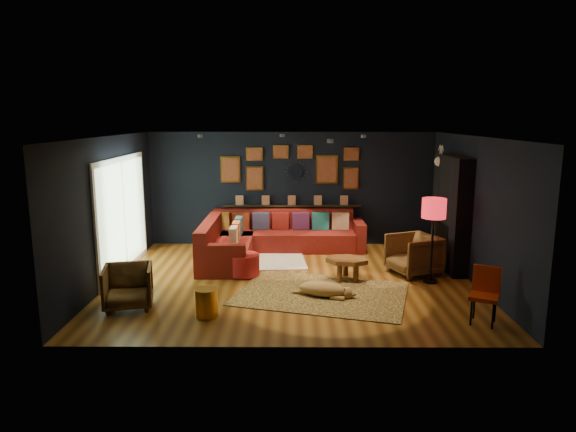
{
  "coord_description": "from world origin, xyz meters",
  "views": [
    {
      "loc": [
        -0.02,
        -8.95,
        2.93
      ],
      "look_at": [
        -0.07,
        0.3,
        1.14
      ],
      "focal_mm": 32.0,
      "sensor_mm": 36.0,
      "label": 1
    }
  ],
  "objects_px": {
    "coffee_table": "(347,262)",
    "gold_stool": "(206,303)",
    "pouf": "(243,264)",
    "orange_chair": "(485,290)",
    "dog": "(322,286)",
    "floor_lamp": "(434,212)",
    "sectional": "(263,240)",
    "armchair_right": "(413,253)",
    "armchair_left": "(128,285)"
  },
  "relations": [
    {
      "from": "coffee_table",
      "to": "orange_chair",
      "type": "distance_m",
      "value": 2.61
    },
    {
      "from": "sectional",
      "to": "armchair_right",
      "type": "bearing_deg",
      "value": -25.41
    },
    {
      "from": "gold_stool",
      "to": "orange_chair",
      "type": "relative_size",
      "value": 0.52
    },
    {
      "from": "coffee_table",
      "to": "dog",
      "type": "xyz_separation_m",
      "value": [
        -0.5,
        -0.86,
        -0.16
      ]
    },
    {
      "from": "coffee_table",
      "to": "armchair_left",
      "type": "distance_m",
      "value": 3.8
    },
    {
      "from": "armchair_right",
      "to": "orange_chair",
      "type": "height_order",
      "value": "armchair_right"
    },
    {
      "from": "gold_stool",
      "to": "floor_lamp",
      "type": "distance_m",
      "value": 4.24
    },
    {
      "from": "floor_lamp",
      "to": "pouf",
      "type": "bearing_deg",
      "value": 173.95
    },
    {
      "from": "pouf",
      "to": "armchair_right",
      "type": "distance_m",
      "value": 3.21
    },
    {
      "from": "coffee_table",
      "to": "dog",
      "type": "height_order",
      "value": "coffee_table"
    },
    {
      "from": "dog",
      "to": "sectional",
      "type": "bearing_deg",
      "value": 130.77
    },
    {
      "from": "coffee_table",
      "to": "pouf",
      "type": "relative_size",
      "value": 1.5
    },
    {
      "from": "pouf",
      "to": "floor_lamp",
      "type": "distance_m",
      "value": 3.58
    },
    {
      "from": "coffee_table",
      "to": "floor_lamp",
      "type": "distance_m",
      "value": 1.77
    },
    {
      "from": "sectional",
      "to": "gold_stool",
      "type": "xyz_separation_m",
      "value": [
        -0.66,
        -3.51,
        -0.11
      ]
    },
    {
      "from": "dog",
      "to": "gold_stool",
      "type": "bearing_deg",
      "value": -136.44
    },
    {
      "from": "floor_lamp",
      "to": "dog",
      "type": "xyz_separation_m",
      "value": [
        -1.99,
        -0.77,
        -1.1
      ]
    },
    {
      "from": "orange_chair",
      "to": "dog",
      "type": "xyz_separation_m",
      "value": [
        -2.28,
        1.04,
        -0.3
      ]
    },
    {
      "from": "gold_stool",
      "to": "floor_lamp",
      "type": "height_order",
      "value": "floor_lamp"
    },
    {
      "from": "pouf",
      "to": "floor_lamp",
      "type": "relative_size",
      "value": 0.39
    },
    {
      "from": "armchair_right",
      "to": "dog",
      "type": "relative_size",
      "value": 0.77
    },
    {
      "from": "pouf",
      "to": "armchair_right",
      "type": "height_order",
      "value": "armchair_right"
    },
    {
      "from": "coffee_table",
      "to": "gold_stool",
      "type": "xyz_separation_m",
      "value": [
        -2.28,
        -1.71,
        -0.13
      ]
    },
    {
      "from": "sectional",
      "to": "coffee_table",
      "type": "bearing_deg",
      "value": -48.18
    },
    {
      "from": "pouf",
      "to": "orange_chair",
      "type": "height_order",
      "value": "orange_chair"
    },
    {
      "from": "orange_chair",
      "to": "pouf",
      "type": "bearing_deg",
      "value": 176.38
    },
    {
      "from": "orange_chair",
      "to": "dog",
      "type": "relative_size",
      "value": 0.77
    },
    {
      "from": "pouf",
      "to": "floor_lamp",
      "type": "xyz_separation_m",
      "value": [
        3.4,
        -0.36,
        1.06
      ]
    },
    {
      "from": "pouf",
      "to": "dog",
      "type": "xyz_separation_m",
      "value": [
        1.41,
        -1.13,
        -0.04
      ]
    },
    {
      "from": "sectional",
      "to": "gold_stool",
      "type": "bearing_deg",
      "value": -100.7
    },
    {
      "from": "orange_chair",
      "to": "sectional",
      "type": "bearing_deg",
      "value": 159.45
    },
    {
      "from": "gold_stool",
      "to": "armchair_left",
      "type": "bearing_deg",
      "value": 164.57
    },
    {
      "from": "pouf",
      "to": "gold_stool",
      "type": "relative_size",
      "value": 1.39
    },
    {
      "from": "floor_lamp",
      "to": "orange_chair",
      "type": "bearing_deg",
      "value": -81.04
    },
    {
      "from": "orange_chair",
      "to": "dog",
      "type": "bearing_deg",
      "value": -177.64
    },
    {
      "from": "armchair_right",
      "to": "floor_lamp",
      "type": "distance_m",
      "value": 1.03
    },
    {
      "from": "sectional",
      "to": "gold_stool",
      "type": "height_order",
      "value": "sectional"
    },
    {
      "from": "orange_chair",
      "to": "floor_lamp",
      "type": "relative_size",
      "value": 0.54
    },
    {
      "from": "sectional",
      "to": "gold_stool",
      "type": "distance_m",
      "value": 3.58
    },
    {
      "from": "coffee_table",
      "to": "dog",
      "type": "bearing_deg",
      "value": -120.08
    },
    {
      "from": "pouf",
      "to": "gold_stool",
      "type": "xyz_separation_m",
      "value": [
        -0.37,
        -1.99,
        -0.01
      ]
    },
    {
      "from": "sectional",
      "to": "dog",
      "type": "relative_size",
      "value": 3.18
    },
    {
      "from": "coffee_table",
      "to": "pouf",
      "type": "distance_m",
      "value": 1.93
    },
    {
      "from": "sectional",
      "to": "armchair_left",
      "type": "relative_size",
      "value": 4.59
    },
    {
      "from": "sectional",
      "to": "gold_stool",
      "type": "relative_size",
      "value": 7.95
    },
    {
      "from": "sectional",
      "to": "armchair_left",
      "type": "xyz_separation_m",
      "value": [
        -1.94,
        -3.16,
        0.05
      ]
    },
    {
      "from": "pouf",
      "to": "dog",
      "type": "height_order",
      "value": "pouf"
    },
    {
      "from": "armchair_left",
      "to": "dog",
      "type": "bearing_deg",
      "value": -3.37
    },
    {
      "from": "coffee_table",
      "to": "orange_chair",
      "type": "relative_size",
      "value": 1.09
    },
    {
      "from": "armchair_left",
      "to": "coffee_table",
      "type": "bearing_deg",
      "value": 8.28
    }
  ]
}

